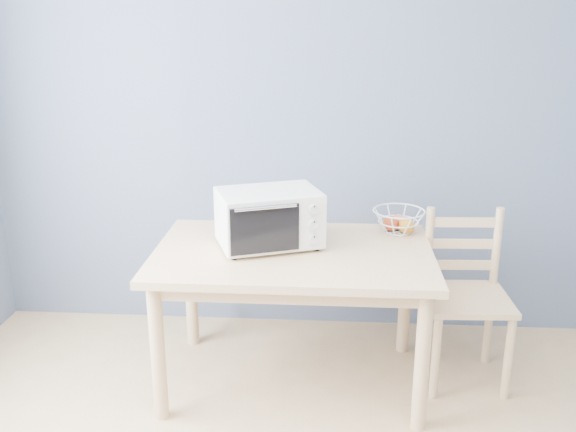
# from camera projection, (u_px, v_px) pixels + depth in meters

# --- Properties ---
(room) EXTENTS (4.01, 4.51, 2.61)m
(room) POSITION_uv_depth(u_px,v_px,m) (302.00, 264.00, 1.59)
(room) COLOR tan
(room) RESTS_ON ground
(dining_table) EXTENTS (1.40, 0.90, 0.75)m
(dining_table) POSITION_uv_depth(u_px,v_px,m) (293.00, 269.00, 3.26)
(dining_table) COLOR #D6B480
(dining_table) RESTS_ON ground
(toaster_oven) EXTENTS (0.59, 0.51, 0.29)m
(toaster_oven) POSITION_uv_depth(u_px,v_px,m) (265.00, 218.00, 3.23)
(toaster_oven) COLOR silver
(toaster_oven) RESTS_ON dining_table
(fruit_basket) EXTENTS (0.37, 0.37, 0.13)m
(fruit_basket) POSITION_uv_depth(u_px,v_px,m) (398.00, 221.00, 3.46)
(fruit_basket) COLOR white
(fruit_basket) RESTS_ON dining_table
(dining_chair) EXTENTS (0.44, 0.44, 0.91)m
(dining_chair) POSITION_uv_depth(u_px,v_px,m) (465.00, 299.00, 3.38)
(dining_chair) COLOR #D6B480
(dining_chair) RESTS_ON ground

